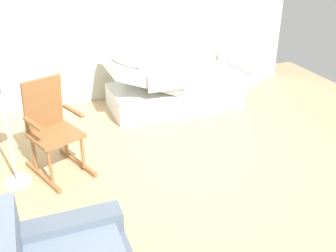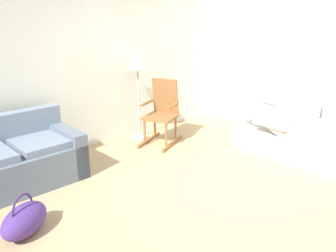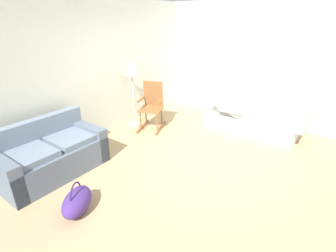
% 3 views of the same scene
% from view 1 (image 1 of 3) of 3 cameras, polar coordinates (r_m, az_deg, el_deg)
% --- Properties ---
extents(ground_plane, '(6.49, 6.49, 0.00)m').
position_cam_1_polar(ground_plane, '(4.35, 7.47, -7.15)').
color(ground_plane, tan).
extents(side_wall, '(0.10, 4.85, 2.70)m').
position_cam_1_polar(side_wall, '(6.17, -3.35, 16.71)').
color(side_wall, silver).
rests_on(side_wall, ground).
extents(hospital_bed, '(1.05, 2.12, 0.95)m').
position_cam_1_polar(hospital_bed, '(5.87, 1.07, 5.54)').
color(hospital_bed, silver).
rests_on(hospital_bed, ground).
extents(rocking_chair, '(0.88, 0.73, 1.05)m').
position_cam_1_polar(rocking_chair, '(4.37, -16.58, -0.34)').
color(rocking_chair, brown).
rests_on(rocking_chair, ground).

